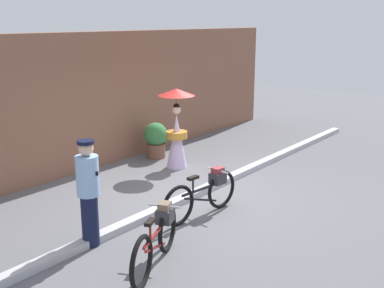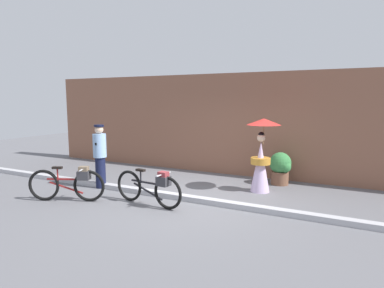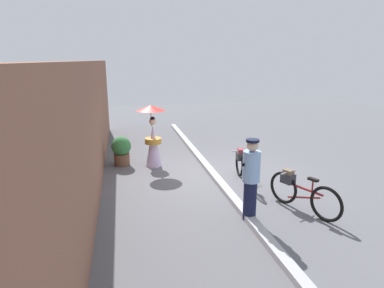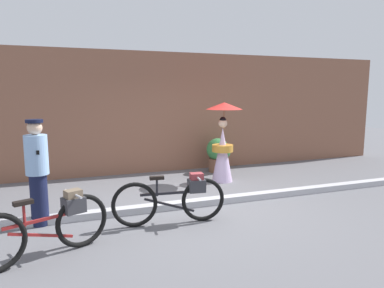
{
  "view_description": "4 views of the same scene",
  "coord_description": "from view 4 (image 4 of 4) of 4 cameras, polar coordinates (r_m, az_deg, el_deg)",
  "views": [
    {
      "loc": [
        -6.85,
        -5.34,
        3.35
      ],
      "look_at": [
        0.46,
        0.47,
        0.88
      ],
      "focal_mm": 44.24,
      "sensor_mm": 36.0,
      "label": 1
    },
    {
      "loc": [
        3.3,
        -6.48,
        2.29
      ],
      "look_at": [
        -0.12,
        0.31,
        1.27
      ],
      "focal_mm": 30.81,
      "sensor_mm": 36.0,
      "label": 2
    },
    {
      "loc": [
        -8.21,
        2.36,
        3.11
      ],
      "look_at": [
        0.11,
        0.56,
        0.9
      ],
      "focal_mm": 30.45,
      "sensor_mm": 36.0,
      "label": 3
    },
    {
      "loc": [
        -2.16,
        -5.71,
        2.05
      ],
      "look_at": [
        0.07,
        0.48,
        1.08
      ],
      "focal_mm": 32.39,
      "sensor_mm": 36.0,
      "label": 4
    }
  ],
  "objects": [
    {
      "name": "person_with_parasol",
      "position": [
        8.05,
        5.11,
        0.47
      ],
      "size": [
        0.84,
        0.84,
        1.84
      ],
      "color": "silver",
      "rests_on": "ground_plane"
    },
    {
      "name": "bicycle_far_side",
      "position": [
        5.52,
        -2.86,
        -8.85
      ],
      "size": [
        1.8,
        0.48,
        0.8
      ],
      "color": "black",
      "rests_on": "ground_plane"
    },
    {
      "name": "ground_plane",
      "position": [
        6.44,
        0.87,
        -10.16
      ],
      "size": [
        30.0,
        30.0,
        0.0
      ],
      "primitive_type": "plane",
      "color": "slate"
    },
    {
      "name": "person_officer",
      "position": [
        5.83,
        -24.12,
        -3.9
      ],
      "size": [
        0.34,
        0.38,
        1.66
      ],
      "color": "#141938",
      "rests_on": "ground_plane"
    },
    {
      "name": "potted_plant_by_door",
      "position": [
        9.07,
        4.36,
        -1.59
      ],
      "size": [
        0.6,
        0.59,
        0.88
      ],
      "color": "brown",
      "rests_on": "ground_plane"
    },
    {
      "name": "building_wall",
      "position": [
        9.15,
        -6.15,
        5.18
      ],
      "size": [
        14.0,
        0.4,
        3.09
      ],
      "primitive_type": "cube",
      "color": "brown",
      "rests_on": "ground_plane"
    },
    {
      "name": "bicycle_near_officer",
      "position": [
        4.78,
        -22.66,
        -12.23
      ],
      "size": [
        1.66,
        0.77,
        0.81
      ],
      "color": "black",
      "rests_on": "ground_plane"
    },
    {
      "name": "sidewalk_curb",
      "position": [
        6.42,
        0.87,
        -9.66
      ],
      "size": [
        14.0,
        0.2,
        0.12
      ],
      "primitive_type": "cube",
      "color": "#B2B2B7",
      "rests_on": "ground_plane"
    }
  ]
}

